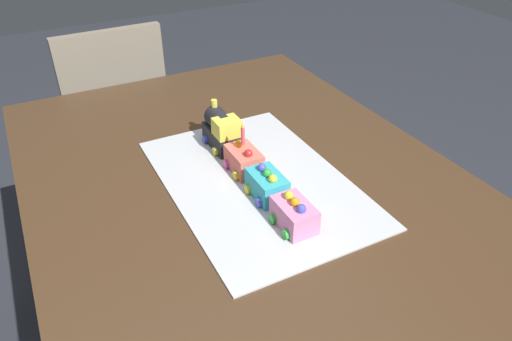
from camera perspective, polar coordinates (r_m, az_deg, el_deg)
dining_table at (r=1.21m, az=-1.04°, el=-5.18°), size 1.40×1.00×0.74m
chair at (r=2.12m, az=-16.57°, el=6.54°), size 0.41×0.41×0.86m
cake_board at (r=1.14m, az=0.00°, el=-1.34°), size 0.60×0.40×0.00m
cake_locomotive at (r=1.25m, az=-4.08°, el=4.79°), size 0.14×0.08×0.12m
cake_car_gondola_coral at (r=1.16m, az=-1.46°, el=1.25°), size 0.10×0.08×0.07m
cake_car_hopper_turquoise at (r=1.07m, az=1.33°, el=-1.74°), size 0.10×0.08×0.07m
cake_car_caboose_bubblegum at (r=0.99m, az=4.59°, el=-5.27°), size 0.10×0.08×0.07m
birthday_candle at (r=1.13m, az=-1.60°, el=4.40°), size 0.01×0.01×0.06m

